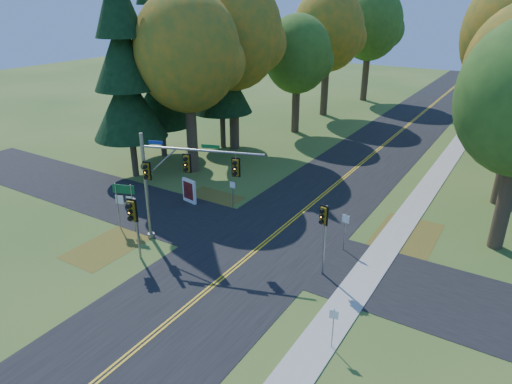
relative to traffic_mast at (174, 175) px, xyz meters
The scene contains 25 objects.
ground 6.11m from the traffic_mast, ahead, with size 160.00×160.00×0.00m, color #2E571E.
road_main 6.11m from the traffic_mast, ahead, with size 8.00×160.00×0.02m, color black.
road_cross 6.57m from the traffic_mast, 28.97° to the left, with size 60.00×6.00×0.02m, color black.
centerline_left 6.02m from the traffic_mast, ahead, with size 0.10×160.00×0.01m, color gold.
centerline_right 6.17m from the traffic_mast, ahead, with size 0.10×160.00×0.01m, color gold.
sidewalk_east 11.44m from the traffic_mast, ahead, with size 1.60×160.00×0.06m, color #9E998E.
leaf_patch_w_near 6.43m from the traffic_mast, 114.61° to the left, with size 4.00×6.00×0.00m, color brown.
leaf_patch_e 13.63m from the traffic_mast, 29.88° to the left, with size 3.50×8.00×0.00m, color brown.
leaf_patch_w_far 5.74m from the traffic_mast, 140.24° to the right, with size 3.00×5.00×0.00m, color brown.
tree_w_a 13.03m from the traffic_mast, 124.12° to the left, with size 8.00×8.00×14.15m.
tree_w_b 19.29m from the traffic_mast, 113.45° to the left, with size 8.60×8.60×15.38m.
tree_w_c 25.73m from the traffic_mast, 101.52° to the left, with size 6.80×6.80×11.91m.
tree_w_d 34.58m from the traffic_mast, 99.57° to the left, with size 8.20×8.20×14.56m.
tree_w_e 45.16m from the traffic_mast, 95.73° to the left, with size 8.40×8.40×14.97m.
pine_a 12.96m from the traffic_mast, 147.23° to the left, with size 5.60×5.60×19.48m.
pine_b 16.76m from the traffic_mast, 135.20° to the left, with size 5.60×5.60×17.31m.
pine_c 19.36m from the traffic_mast, 117.43° to the left, with size 5.60×5.60×20.56m.
traffic_mast is the anchor object (origin of this frame).
east_signal_pole 8.78m from the traffic_mast, ahead, with size 0.46×0.54×3.99m.
ped_signal_pole 3.15m from the traffic_mast, 100.36° to the right, with size 0.57×0.67×3.68m.
route_sign_cluster 4.21m from the traffic_mast, behind, with size 1.36×0.50×3.05m.
info_kiosk 6.46m from the traffic_mast, 122.55° to the left, with size 1.26×0.40×1.72m.
reg_sign_e_north 9.97m from the traffic_mast, 25.93° to the left, with size 0.43×0.09×2.27m.
reg_sign_e_south 12.10m from the traffic_mast, 17.37° to the right, with size 0.37×0.10×1.95m.
reg_sign_w 5.99m from the traffic_mast, 87.25° to the left, with size 0.40×0.07×2.08m.
Camera 1 is at (11.91, -18.12, 13.29)m, focal length 32.00 mm.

